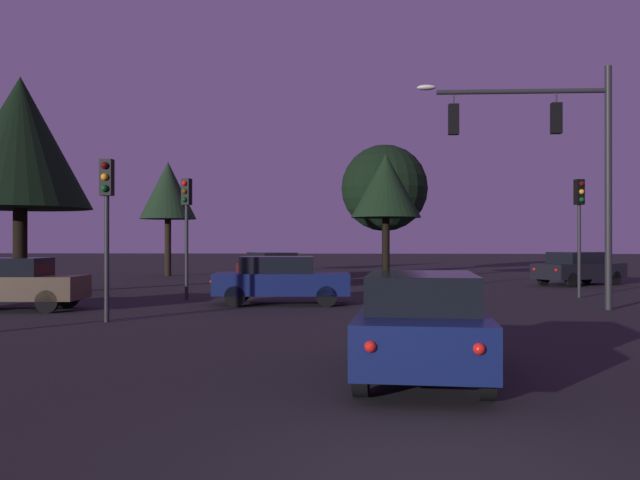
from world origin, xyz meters
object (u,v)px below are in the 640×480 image
at_px(car_far_lane, 271,269).
at_px(traffic_light_median, 579,214).
at_px(traffic_light_corner_right, 106,206).
at_px(tree_center_horizon, 386,186).
at_px(car_crossing_right, 12,283).
at_px(tree_behind_sign, 20,143).
at_px(car_crossing_left, 281,279).
at_px(tree_left_far, 385,188).
at_px(tree_right_cluster, 168,191).
at_px(traffic_signal_mast_arm, 555,147).
at_px(traffic_light_corner_left, 186,214).
at_px(car_parked_lot, 579,268).
at_px(car_nearside_lane, 421,322).

bearing_deg(car_far_lane, traffic_light_median, -22.88).
xyz_separation_m(traffic_light_corner_right, tree_center_horizon, (7.53, 18.22, 1.94)).
distance_m(car_crossing_right, tree_behind_sign, 7.89).
bearing_deg(car_crossing_left, traffic_light_median, 17.06).
bearing_deg(car_crossing_right, tree_left_far, 64.73).
relative_size(car_crossing_right, tree_right_cluster, 0.62).
height_order(traffic_signal_mast_arm, tree_center_horizon, traffic_signal_mast_arm).
distance_m(car_crossing_right, tree_center_horizon, 19.66).
distance_m(traffic_light_corner_left, traffic_light_corner_right, 6.52).
bearing_deg(tree_right_cluster, traffic_light_corner_left, -71.73).
relative_size(traffic_light_corner_right, tree_right_cluster, 0.61).
distance_m(traffic_signal_mast_arm, car_far_lane, 13.89).
relative_size(car_parked_lot, tree_behind_sign, 0.57).
xyz_separation_m(traffic_light_corner_left, traffic_light_corner_right, (-0.29, -6.51, -0.09)).
relative_size(car_crossing_left, tree_behind_sign, 0.54).
xyz_separation_m(car_far_lane, tree_behind_sign, (-8.81, -4.78, 4.89)).
xyz_separation_m(traffic_light_corner_left, tree_center_horizon, (7.24, 11.71, 1.85)).
height_order(traffic_signal_mast_arm, tree_left_far, tree_left_far).
relative_size(traffic_signal_mast_arm, traffic_light_median, 1.70).
bearing_deg(car_crossing_left, car_nearside_lane, -73.07).
height_order(car_crossing_right, tree_center_horizon, tree_center_horizon).
relative_size(car_parked_lot, tree_center_horizon, 0.73).
distance_m(traffic_light_median, tree_left_far, 20.26).
distance_m(traffic_light_corner_left, tree_behind_sign, 7.52).
relative_size(car_nearside_lane, car_crossing_left, 1.06).
xyz_separation_m(car_nearside_lane, car_crossing_left, (-3.43, 11.26, -0.00)).
bearing_deg(car_nearside_lane, traffic_signal_mast_arm, 64.68).
xyz_separation_m(traffic_light_median, tree_behind_sign, (-20.48, 0.14, 2.71)).
height_order(car_crossing_left, tree_left_far, tree_left_far).
height_order(car_nearside_lane, tree_right_cluster, tree_right_cluster).
xyz_separation_m(car_nearside_lane, tree_right_cluster, (-12.08, 28.57, 4.13)).
relative_size(traffic_light_corner_right, traffic_light_median, 0.96).
xyz_separation_m(car_crossing_right, tree_left_far, (11.60, 24.58, 4.64)).
distance_m(car_far_lane, tree_center_horizon, 8.35).
bearing_deg(car_far_lane, car_crossing_left, -80.12).
bearing_deg(car_parked_lot, car_crossing_left, -140.66).
distance_m(traffic_signal_mast_arm, car_crossing_right, 16.32).
height_order(traffic_signal_mast_arm, traffic_light_corner_left, traffic_signal_mast_arm).
bearing_deg(traffic_light_corner_right, tree_behind_sign, 128.06).
bearing_deg(traffic_signal_mast_arm, car_nearside_lane, -115.32).
relative_size(car_nearside_lane, tree_left_far, 0.57).
relative_size(car_crossing_right, tree_behind_sign, 0.50).
bearing_deg(tree_behind_sign, traffic_light_corner_right, -51.94).
height_order(traffic_light_corner_right, tree_behind_sign, tree_behind_sign).
xyz_separation_m(traffic_signal_mast_arm, car_far_lane, (-9.62, 9.20, -3.97)).
distance_m(traffic_light_corner_left, tree_center_horizon, 13.89).
height_order(traffic_light_corner_left, car_parked_lot, traffic_light_corner_left).
distance_m(car_crossing_left, car_far_lane, 8.19).
xyz_separation_m(tree_left_far, tree_right_cluster, (-12.69, -4.97, -0.50)).
relative_size(traffic_light_corner_right, car_far_lane, 0.92).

